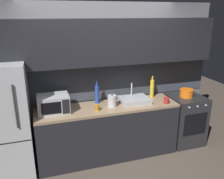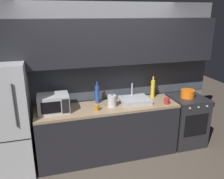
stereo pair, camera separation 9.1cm
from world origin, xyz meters
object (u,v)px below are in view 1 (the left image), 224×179
Objects in this scene: kettle at (112,101)px; wine_bottle_yellow at (152,88)px; oven_range at (185,119)px; refrigerator at (6,122)px; mug_red at (166,100)px; cooking_pot at (187,93)px; mug_amber at (97,108)px; microwave at (53,104)px; wine_bottle_blue at (97,94)px.

kettle is 0.83m from wine_bottle_yellow.
refrigerator is at bearing 179.98° from oven_range.
oven_range is 4.28× the size of kettle.
refrigerator is 16.47× the size of mug_red.
mug_red is at bearing -4.12° from refrigerator.
kettle is at bearing -178.84° from cooking_pot.
refrigerator is at bearing 175.88° from mug_red.
kettle reaches higher than cooking_pot.
mug_amber is 0.39× the size of cooking_pot.
mug_amber is at bearing -176.02° from oven_range.
cooking_pot is (0.60, -0.18, -0.09)m from wine_bottle_yellow.
mug_amber is 0.91× the size of mug_red.
kettle is at bearing 18.55° from mug_amber.
microwave is 1.81m from mug_red.
microwave is 1.72m from wine_bottle_yellow.
wine_bottle_blue reaches higher than cooking_pot.
microwave reaches higher than oven_range.
cooking_pot is at bearing 4.08° from mug_amber.
oven_range is 0.75m from mug_red.
wine_bottle_yellow reaches higher than mug_red.
mug_amber is at bearing -164.63° from wine_bottle_yellow.
wine_bottle_blue reaches higher than kettle.
wine_bottle_blue is at bearing 132.50° from kettle.
microwave is at bearing 173.76° from mug_red.
oven_range is at bearing -0.02° from refrigerator.
oven_range is at bearing 18.47° from mug_red.
wine_bottle_yellow is at bearing -0.45° from wine_bottle_blue.
kettle is 0.29m from mug_amber.
refrigerator is 1.33m from mug_amber.
cooking_pot reaches higher than mug_red.
microwave is 4.45× the size of mug_red.
wine_bottle_yellow is 1.60× the size of cooking_pot.
oven_range is 8.71× the size of mug_red.
refrigerator is at bearing -178.45° from microwave.
mug_red is (0.09, -0.35, -0.11)m from wine_bottle_yellow.
microwave is 2.31m from cooking_pot.
wine_bottle_yellow is at bearing 5.26° from microwave.
refrigerator is 4.44× the size of wine_bottle_yellow.
refrigerator is 1.89× the size of oven_range.
microwave is 1.20× the size of wine_bottle_yellow.
microwave reaches higher than mug_amber.
oven_range is at bearing -6.53° from wine_bottle_blue.
mug_red is (0.89, -0.15, -0.04)m from kettle.
refrigerator reaches higher than cooking_pot.
mug_red reaches higher than mug_amber.
refrigerator is 2.99m from cooking_pot.
microwave is (-2.33, 0.02, 0.58)m from oven_range.
wine_bottle_blue is 3.93× the size of mug_amber.
refrigerator is 3.04m from oven_range.
cooking_pot is at bearing -6.57° from wine_bottle_blue.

